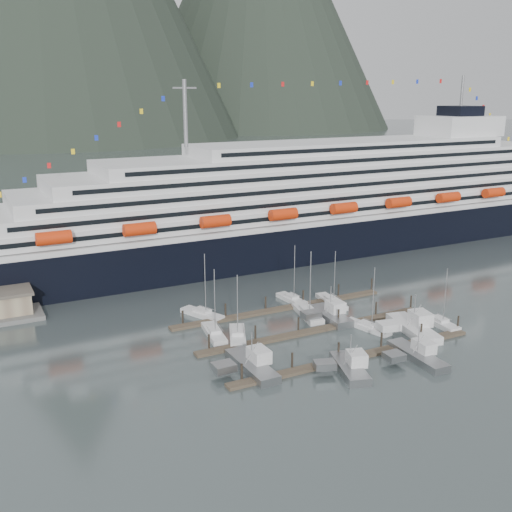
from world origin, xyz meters
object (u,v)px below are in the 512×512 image
object	(u,v)px
trawler_e	(330,315)
sailboat_h	(439,323)
cruise_ship	(322,207)
sailboat_g	(331,302)
sailboat_f	(292,299)
trawler_c	(417,355)
sailboat_a	(238,336)
sailboat_e	(202,314)
sailboat_d	(367,327)
trawler_d	(413,327)
trawler_b	(349,367)
trawler_a	(251,365)
sailboat_b	(214,334)
sailboat_c	(308,314)

from	to	relation	value
trawler_e	sailboat_h	bearing A→B (deg)	-123.61
cruise_ship	sailboat_g	size ratio (longest dim) A/B	17.20
sailboat_f	sailboat_h	world-z (taller)	sailboat_f
sailboat_g	trawler_c	distance (m)	29.48
sailboat_a	sailboat_e	bearing A→B (deg)	30.03
sailboat_d	trawler_d	xyz separation A→B (m)	(6.60, -4.96, 0.60)
trawler_b	trawler_c	size ratio (longest dim) A/B	0.90
trawler_b	trawler_d	xyz separation A→B (m)	(20.30, 8.16, 0.10)
sailboat_h	sailboat_f	bearing A→B (deg)	39.05
sailboat_e	trawler_d	bearing A→B (deg)	-152.54
sailboat_a	trawler_a	distance (m)	13.19
sailboat_a	sailboat_b	distance (m)	4.51
sailboat_b	trawler_a	distance (m)	15.71
sailboat_b	trawler_c	xyz separation A→B (m)	(26.24, -24.76, 0.42)
sailboat_c	sailboat_b	bearing A→B (deg)	102.89
sailboat_g	sailboat_h	distance (m)	22.79
sailboat_a	sailboat_g	size ratio (longest dim) A/B	1.05
trawler_a	trawler_c	xyz separation A→B (m)	(26.52, -9.06, -0.07)
sailboat_c	sailboat_g	xyz separation A→B (m)	(8.32, 3.83, -0.04)
sailboat_e	trawler_a	world-z (taller)	sailboat_e
sailboat_b	trawler_e	bearing A→B (deg)	-87.48
sailboat_d	sailboat_h	distance (m)	14.39
sailboat_d	trawler_a	distance (m)	27.81
sailboat_g	trawler_d	world-z (taller)	sailboat_g
sailboat_c	trawler_d	distance (m)	20.67
sailboat_d	sailboat_h	bearing A→B (deg)	-123.48
cruise_ship	sailboat_a	world-z (taller)	cruise_ship
sailboat_f	trawler_a	world-z (taller)	sailboat_f
trawler_d	sailboat_a	bearing A→B (deg)	78.86
sailboat_c	sailboat_f	bearing A→B (deg)	0.72
sailboat_h	sailboat_a	bearing A→B (deg)	74.67
trawler_a	trawler_e	world-z (taller)	trawler_e
trawler_c	sailboat_c	bearing A→B (deg)	15.01
sailboat_h	sailboat_b	bearing A→B (deg)	72.22
sailboat_e	sailboat_h	size ratio (longest dim) A/B	1.13
sailboat_e	trawler_b	distance (m)	35.64
trawler_d	sailboat_f	bearing A→B (deg)	35.33
trawler_d	sailboat_b	bearing A→B (deg)	76.48
trawler_e	sailboat_g	bearing A→B (deg)	-34.35
sailboat_g	trawler_a	xyz separation A→B (m)	(-29.26, -20.29, 0.51)
sailboat_c	trawler_a	xyz separation A→B (m)	(-20.94, -16.45, 0.47)
sailboat_a	sailboat_f	bearing A→B (deg)	-32.41
sailboat_c	trawler_a	world-z (taller)	sailboat_c
cruise_ship	trawler_e	size ratio (longest dim) A/B	18.07
sailboat_f	sailboat_b	bearing A→B (deg)	108.25
cruise_ship	trawler_c	world-z (taller)	cruise_ship
sailboat_g	trawler_e	bearing A→B (deg)	149.56
cruise_ship	sailboat_b	world-z (taller)	cruise_ship
cruise_ship	sailboat_c	size ratio (longest dim) A/B	14.77
trawler_d	trawler_c	bearing A→B (deg)	152.96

